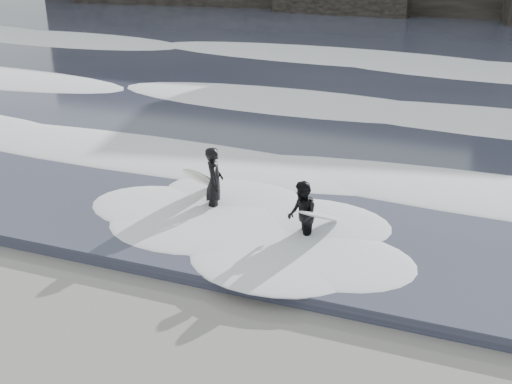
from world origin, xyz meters
TOP-DOWN VIEW (x-y plane):
  - sea at (0.00, 29.00)m, footprint 90.00×52.00m
  - foam_near at (0.00, 9.00)m, footprint 60.00×3.20m
  - foam_mid at (0.00, 16.00)m, footprint 60.00×4.00m
  - foam_far at (0.00, 25.00)m, footprint 60.00×4.80m
  - surfer_left at (-2.50, 6.23)m, footprint 1.12×1.92m
  - surfer_right at (0.13, 5.41)m, footprint 1.29×2.01m

SIDE VIEW (x-z plane):
  - sea at x=0.00m, z-range 0.00..0.30m
  - foam_near at x=0.00m, z-range 0.30..0.50m
  - foam_mid at x=0.00m, z-range 0.30..0.54m
  - foam_far at x=0.00m, z-range 0.30..0.60m
  - surfer_right at x=0.13m, z-range 0.01..1.58m
  - surfer_left at x=-2.50m, z-range 0.01..1.81m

